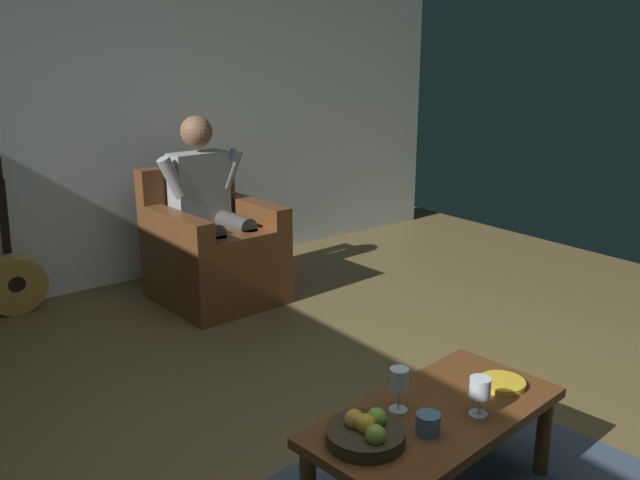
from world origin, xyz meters
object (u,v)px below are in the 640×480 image
at_px(guitar, 14,280).
at_px(decorative_dish, 502,383).
at_px(fruit_bowl, 366,433).
at_px(wine_glass_far, 399,382).
at_px(armchair, 213,253).
at_px(wine_glass_near, 480,390).
at_px(person_seated, 209,202).
at_px(coffee_table, 436,425).
at_px(candle_jar, 428,424).

bearing_deg(guitar, decorative_dish, 110.23).
xyz_separation_m(guitar, fruit_bowl, (-0.42, 2.99, 0.20)).
distance_m(wine_glass_far, fruit_bowl, 0.26).
height_order(armchair, wine_glass_near, armchair).
xyz_separation_m(person_seated, decorative_dish, (0.06, 2.50, -0.28)).
distance_m(coffee_table, wine_glass_far, 0.23).
bearing_deg(candle_jar, coffee_table, -148.33).
bearing_deg(person_seated, decorative_dish, 85.85).
distance_m(guitar, wine_glass_far, 2.99).
xyz_separation_m(armchair, person_seated, (0.00, -0.02, 0.36)).
bearing_deg(armchair, person_seated, -90.00).
height_order(wine_glass_far, candle_jar, wine_glass_far).
bearing_deg(fruit_bowl, wine_glass_far, -160.17).
distance_m(person_seated, fruit_bowl, 2.59).
bearing_deg(wine_glass_near, coffee_table, -46.42).
bearing_deg(decorative_dish, wine_glass_far, -14.34).
height_order(wine_glass_near, fruit_bowl, wine_glass_near).
distance_m(decorative_dish, candle_jar, 0.49).
height_order(guitar, wine_glass_near, guitar).
distance_m(armchair, wine_glass_far, 2.43).
bearing_deg(coffee_table, candle_jar, 31.67).
bearing_deg(wine_glass_far, coffee_table, 139.38).
xyz_separation_m(armchair, decorative_dish, (0.06, 2.48, 0.07)).
bearing_deg(person_seated, wine_glass_far, 74.89).
bearing_deg(fruit_bowl, person_seated, -106.95).
xyz_separation_m(wine_glass_near, decorative_dish, (-0.25, -0.08, -0.09)).
relative_size(coffee_table, wine_glass_near, 7.27).
bearing_deg(decorative_dish, coffee_table, -4.12).
relative_size(wine_glass_near, candle_jar, 1.70).
distance_m(armchair, guitar, 1.29).
bearing_deg(person_seated, armchair, 90.00).
bearing_deg(guitar, candle_jar, 101.52).
bearing_deg(person_seated, coffee_table, 77.75).
relative_size(wine_glass_near, decorative_dish, 0.81).
height_order(wine_glass_far, fruit_bowl, wine_glass_far).
relative_size(person_seated, guitar, 1.22).
bearing_deg(armchair, fruit_bowl, 70.05).
distance_m(coffee_table, fruit_bowl, 0.36).
height_order(decorative_dish, candle_jar, candle_jar).
height_order(guitar, candle_jar, guitar).
height_order(wine_glass_near, candle_jar, wine_glass_near).
distance_m(armchair, candle_jar, 2.60).
xyz_separation_m(armchair, candle_jar, (0.54, 2.54, 0.10)).
bearing_deg(wine_glass_near, armchair, -96.81).
bearing_deg(coffee_table, armchair, -99.50).
distance_m(wine_glass_far, candle_jar, 0.19).
xyz_separation_m(coffee_table, candle_jar, (0.13, 0.08, 0.10)).
bearing_deg(guitar, armchair, 155.35).
bearing_deg(coffee_table, wine_glass_far, -40.62).
xyz_separation_m(person_seated, coffee_table, (0.41, 2.48, -0.36)).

